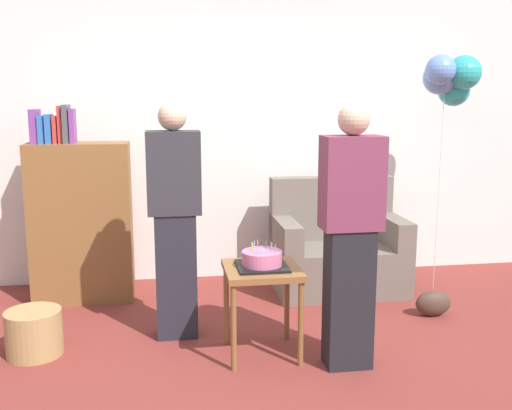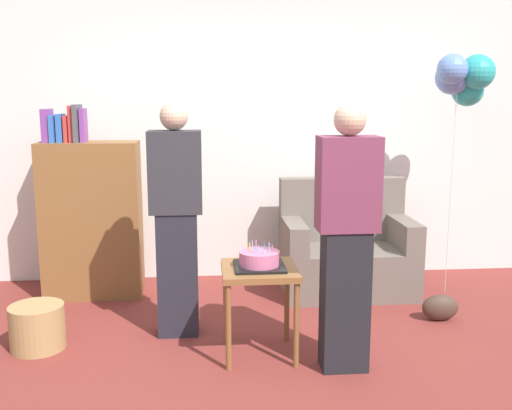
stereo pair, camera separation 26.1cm
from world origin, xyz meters
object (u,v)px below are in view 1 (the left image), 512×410
Objects in this scene: bookshelf at (81,219)px; wicker_basket at (34,333)px; couch at (337,251)px; person_blowing_candles at (175,220)px; side_table at (262,281)px; birthday_cake at (262,260)px; person_holding_cake at (350,236)px; balloon_bunch at (450,78)px; handbag at (433,303)px.

bookshelf reaches higher than wicker_basket.
couch is 0.69× the size of bookshelf.
person_blowing_candles is at bearing -49.88° from bookshelf.
birthday_cake is at bearing 86.45° from side_table.
couch is 2.56m from wicker_basket.
couch is 1.52m from side_table.
person_holding_cake is (-0.36, -1.47, 0.49)m from couch.
side_table is (1.29, -1.29, -0.18)m from bookshelf.
balloon_bunch is at bearing 31.46° from side_table.
person_holding_cake is 1.37m from handbag.
birthday_cake is 1.14× the size of handbag.
person_holding_cake is 0.82× the size of balloon_bunch.
balloon_bunch reaches higher than bookshelf.
person_holding_cake is at bearing -103.91° from couch.
couch reaches higher than side_table.
person_blowing_candles reaches higher than birthday_cake.
side_table is at bearing -148.54° from balloon_bunch.
bookshelf is 1.82m from birthday_cake.
bookshelf is 1.83m from side_table.
balloon_bunch is at bearing 29.97° from person_blowing_candles.
person_holding_cake is (1.04, -0.64, 0.00)m from person_blowing_candles.
wicker_basket is (-0.18, -1.07, -0.53)m from bookshelf.
birthday_cake is 0.20× the size of person_holding_cake.
couch is 0.97m from handbag.
person_holding_cake is 4.53× the size of wicker_basket.
person_holding_cake is at bearing -142.12° from handbag.
wicker_basket is 2.90m from handbag.
bookshelf is at bearing 135.03° from side_table.
balloon_bunch reaches higher than side_table.
balloon_bunch reaches higher than couch.
handbag is at bearing -16.82° from bookshelf.
bookshelf is 0.98× the size of person_holding_cake.
side_table is at bearing -22.81° from person_blowing_candles.
person_holding_cake is at bearing -17.78° from person_blowing_candles.
bookshelf is at bearing 163.18° from handbag.
person_blowing_candles reaches higher than bookshelf.
side_table is 1.54m from handbag.
person_blowing_candles is at bearing -163.66° from balloon_bunch.
balloon_bunch is (1.75, 1.07, 1.31)m from side_table.
person_blowing_candles reaches higher than couch.
bookshelf is 3.25m from balloon_bunch.
balloon_bunch is (3.22, 0.85, 1.66)m from wicker_basket.
balloon_bunch reaches higher than handbag.
wicker_basket is 0.18× the size of balloon_bunch.
wicker_basket is (-1.97, 0.46, -0.68)m from person_holding_cake.
person_blowing_candles is 2.09m from handbag.
person_holding_cake is at bearing -133.58° from balloon_bunch.
person_holding_cake reaches higher than bookshelf.
couch is 1.59m from person_holding_cake.
wicker_basket is at bearing -13.31° from person_holding_cake.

